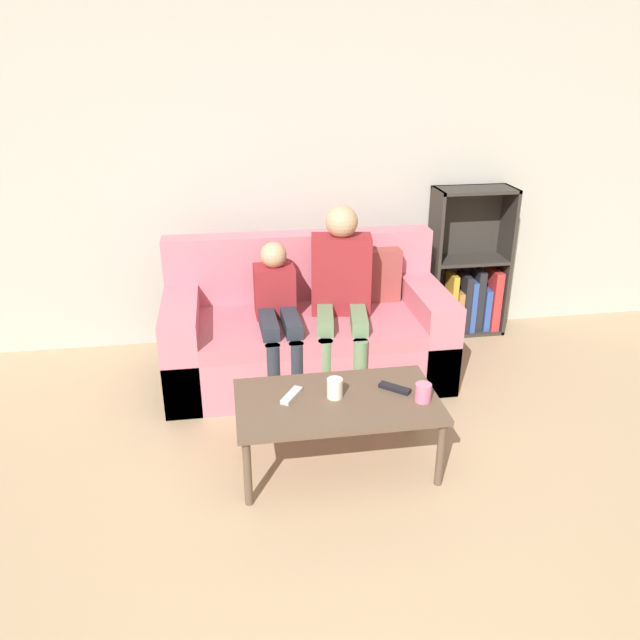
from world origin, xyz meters
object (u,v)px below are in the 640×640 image
object	(u,v)px
coffee_table	(337,405)
tv_remote_1	(395,388)
cup_near	(423,393)
person_child	(277,309)
bookshelf	(466,281)
person_adult	(341,283)
couch	(307,332)
cup_far	(335,388)
tv_remote_0	(292,395)

from	to	relation	value
coffee_table	tv_remote_1	bearing A→B (deg)	7.74
tv_remote_1	cup_near	bearing A→B (deg)	-97.43
person_child	tv_remote_1	xyz separation A→B (m)	(0.53, -0.86, -0.13)
bookshelf	person_adult	bearing A→B (deg)	-151.28
bookshelf	cup_near	world-z (taller)	bookshelf
couch	cup_near	bearing A→B (deg)	-68.79
bookshelf	person_adult	world-z (taller)	person_adult
couch	cup_far	xyz separation A→B (m)	(0.00, -1.02, 0.15)
bookshelf	tv_remote_0	size ratio (longest dim) A/B	6.62
bookshelf	coffee_table	world-z (taller)	bookshelf
cup_far	tv_remote_1	size ratio (longest dim) A/B	0.65
couch	person_adult	size ratio (longest dim) A/B	1.59
coffee_table	cup_near	xyz separation A→B (m)	(0.42, -0.08, 0.08)
cup_near	bookshelf	bearing A→B (deg)	62.14
coffee_table	person_child	bearing A→B (deg)	103.37
bookshelf	cup_near	distance (m)	1.85
couch	coffee_table	bearing A→B (deg)	-89.35
tv_remote_0	person_child	bearing A→B (deg)	121.83
person_adult	cup_far	world-z (taller)	person_adult
cup_far	tv_remote_1	distance (m)	0.33
bookshelf	cup_far	xyz separation A→B (m)	(-1.30, -1.53, 0.04)
couch	bookshelf	world-z (taller)	bookshelf
cup_near	couch	bearing A→B (deg)	111.21
coffee_table	bookshelf	bearing A→B (deg)	50.27
couch	tv_remote_1	xyz separation A→B (m)	(0.33, -1.00, 0.11)
tv_remote_1	coffee_table	bearing A→B (deg)	139.22
cup_far	couch	bearing A→B (deg)	90.16
person_child	tv_remote_0	world-z (taller)	person_child
person_adult	cup_near	bearing A→B (deg)	-69.18
cup_far	bookshelf	bearing A→B (deg)	49.69
bookshelf	coffee_table	size ratio (longest dim) A/B	1.08
couch	bookshelf	distance (m)	1.40
person_adult	cup_near	xyz separation A→B (m)	(0.22, -1.04, -0.22)
person_child	cup_far	distance (m)	0.91
couch	bookshelf	xyz separation A→B (m)	(1.30, 0.51, 0.11)
bookshelf	tv_remote_0	xyz separation A→B (m)	(-1.52, -1.50, -0.00)
person_child	cup_far	xyz separation A→B (m)	(0.21, -0.88, -0.09)
person_adult	person_child	bearing A→B (deg)	-164.61
couch	tv_remote_1	bearing A→B (deg)	-71.93
bookshelf	couch	bearing A→B (deg)	-158.50
couch	person_adult	bearing A→B (deg)	-21.65
person_adult	tv_remote_1	xyz separation A→B (m)	(0.11, -0.91, -0.26)
couch	cup_near	distance (m)	1.21
person_child	cup_near	bearing A→B (deg)	-58.55
cup_far	tv_remote_1	xyz separation A→B (m)	(0.32, 0.02, -0.04)
person_child	tv_remote_0	distance (m)	0.86
person_child	tv_remote_1	distance (m)	1.02
cup_near	tv_remote_1	bearing A→B (deg)	131.10
cup_far	tv_remote_0	size ratio (longest dim) A/B	0.61
bookshelf	person_adult	size ratio (longest dim) A/B	0.98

